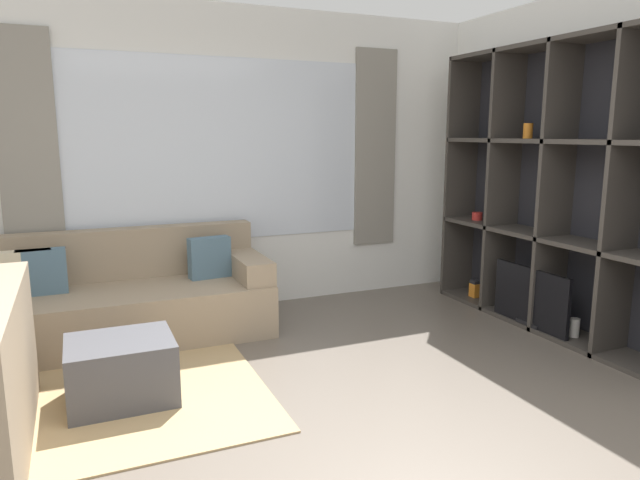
# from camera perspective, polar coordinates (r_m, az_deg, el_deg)

# --- Properties ---
(wall_back) EXTENTS (6.17, 0.11, 2.70)m
(wall_back) POSITION_cam_1_polar(r_m,az_deg,el_deg) (5.22, -9.85, 7.82)
(wall_back) COLOR white
(wall_back) RESTS_ON ground_plane
(wall_right) EXTENTS (0.07, 4.26, 2.70)m
(wall_right) POSITION_cam_1_polar(r_m,az_deg,el_deg) (5.13, 23.66, 6.97)
(wall_right) COLOR white
(wall_right) RESTS_ON ground_plane
(area_rug) EXTENTS (2.10, 1.84, 0.01)m
(area_rug) POSITION_cam_1_polar(r_m,az_deg,el_deg) (3.91, -22.23, -14.24)
(area_rug) COLOR tan
(area_rug) RESTS_ON ground_plane
(shelving_unit) EXTENTS (0.38, 2.48, 2.31)m
(shelving_unit) POSITION_cam_1_polar(r_m,az_deg,el_deg) (4.95, 22.77, 4.19)
(shelving_unit) COLOR #232328
(shelving_unit) RESTS_ON ground_plane
(couch_main) EXTENTS (2.19, 0.91, 0.83)m
(couch_main) POSITION_cam_1_polar(r_m,az_deg,el_deg) (4.77, -18.91, -5.71)
(couch_main) COLOR gray
(couch_main) RESTS_ON ground_plane
(ottoman) EXTENTS (0.61, 0.51, 0.39)m
(ottoman) POSITION_cam_1_polar(r_m,az_deg,el_deg) (3.71, -19.25, -12.23)
(ottoman) COLOR #47474C
(ottoman) RESTS_ON ground_plane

